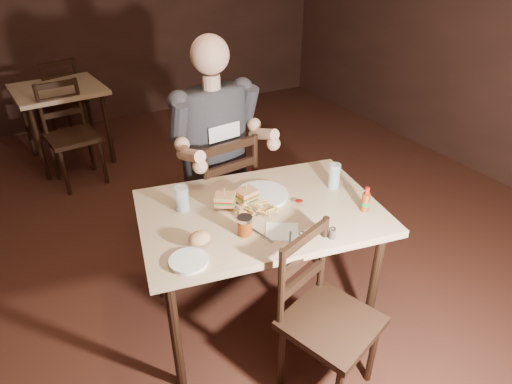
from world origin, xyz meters
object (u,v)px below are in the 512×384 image
side_plate (189,262)px  bg_chair_far (57,101)px  main_table (260,221)px  glass_right (334,176)px  bg_chair_near (73,137)px  syrup_dispenser (245,226)px  chair_far (217,196)px  diner (217,125)px  hot_sauce (366,199)px  glass_left (182,198)px  bg_table (59,96)px  dinner_plate (262,196)px  chair_near (331,322)px

side_plate → bg_chair_far: bearing=93.1°
main_table → glass_right: glass_right is taller
bg_chair_far → side_plate: bg_chair_far is taller
bg_chair_near → syrup_dispenser: (0.51, -2.43, 0.36)m
chair_far → diner: bearing=90.0°
diner → hot_sauce: (0.44, -0.89, -0.19)m
main_table → syrup_dispenser: syrup_dispenser is taller
diner → glass_left: (-0.40, -0.43, -0.19)m
glass_right → hot_sauce: (-0.00, -0.27, -0.01)m
main_table → glass_right: bearing=0.0°
glass_left → glass_right: glass_right is taller
bg_table → glass_right: 3.06m
main_table → diner: size_ratio=1.32×
bg_chair_near → chair_far: bearing=-74.4°
glass_left → dinner_plate: bearing=-11.6°
diner → side_plate: (-0.53, -0.85, -0.25)m
syrup_dispenser → dinner_plate: bearing=57.8°
glass_left → diner: bearing=46.7°
bg_table → glass_right: glass_right is taller
syrup_dispenser → side_plate: (-0.32, -0.07, -0.04)m
bg_chair_near → side_plate: bg_chair_near is taller
bg_chair_near → glass_right: (1.17, -2.27, 0.38)m
chair_far → glass_right: chair_far is taller
main_table → bg_chair_near: bearing=106.8°
chair_near → glass_right: bearing=35.1°
main_table → chair_near: (0.07, -0.58, -0.26)m
hot_sauce → bg_table: bearing=110.6°
bg_chair_near → glass_left: (0.32, -2.08, 0.38)m
dinner_plate → bg_table: bearing=105.4°
main_table → dinner_plate: bearing=58.4°
bg_table → chair_near: chair_near is taller
bg_table → bg_chair_near: (0.00, -0.55, -0.22)m
chair_near → side_plate: chair_near is taller
bg_table → dinner_plate: size_ratio=3.04×
bg_table → diner: (0.72, -2.20, 0.34)m
dinner_plate → side_plate: size_ratio=1.68×
bg_chair_near → dinner_plate: (0.75, -2.17, 0.32)m
glass_left → hot_sauce: 0.96m
chair_far → hot_sauce: bearing=107.9°
diner → bg_chair_far: bearing=97.3°
dinner_plate → side_plate: 0.65m
bg_chair_far → bg_chair_near: bg_chair_far is taller
syrup_dispenser → side_plate: size_ratio=0.57×
syrup_dispenser → bg_chair_near: bearing=111.8°
chair_far → syrup_dispenser: chair_far is taller
dinner_plate → glass_left: 0.44m
bg_table → glass_right: (1.17, -2.82, 0.16)m
bg_chair_far → syrup_dispenser: bg_chair_far is taller
hot_sauce → syrup_dispenser: hot_sauce is taller
bg_table → side_plate: (0.19, -3.05, 0.10)m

